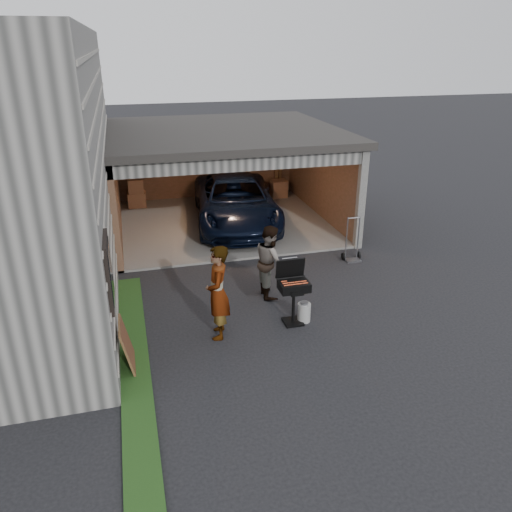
{
  "coord_description": "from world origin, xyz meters",
  "views": [
    {
      "loc": [
        -2.06,
        -8.05,
        5.24
      ],
      "look_at": [
        0.37,
        1.11,
        1.15
      ],
      "focal_mm": 35.0,
      "sensor_mm": 36.0,
      "label": 1
    }
  ],
  "objects_px": {
    "propane_tank": "(304,312)",
    "minivan": "(236,203)",
    "hand_truck": "(352,252)",
    "woman": "(218,293)",
    "man": "(270,261)",
    "bbq_grill": "(293,288)",
    "plywood_panel": "(127,346)"
  },
  "relations": [
    {
      "from": "minivan",
      "to": "man",
      "type": "relative_size",
      "value": 3.12
    },
    {
      "from": "propane_tank",
      "to": "plywood_panel",
      "type": "bearing_deg",
      "value": -168.73
    },
    {
      "from": "propane_tank",
      "to": "bbq_grill",
      "type": "bearing_deg",
      "value": 175.07
    },
    {
      "from": "man",
      "to": "plywood_panel",
      "type": "xyz_separation_m",
      "value": [
        -3.14,
        -1.99,
        -0.38
      ]
    },
    {
      "from": "minivan",
      "to": "woman",
      "type": "relative_size",
      "value": 2.74
    },
    {
      "from": "man",
      "to": "hand_truck",
      "type": "relative_size",
      "value": 1.4
    },
    {
      "from": "minivan",
      "to": "propane_tank",
      "type": "xyz_separation_m",
      "value": [
        0.07,
        -5.95,
        -0.51
      ]
    },
    {
      "from": "woman",
      "to": "man",
      "type": "height_order",
      "value": "woman"
    },
    {
      "from": "propane_tank",
      "to": "man",
      "type": "bearing_deg",
      "value": 104.5
    },
    {
      "from": "bbq_grill",
      "to": "hand_truck",
      "type": "xyz_separation_m",
      "value": [
        2.49,
        2.57,
        -0.55
      ]
    },
    {
      "from": "woman",
      "to": "plywood_panel",
      "type": "bearing_deg",
      "value": -59.61
    },
    {
      "from": "bbq_grill",
      "to": "hand_truck",
      "type": "relative_size",
      "value": 1.12
    },
    {
      "from": "woman",
      "to": "hand_truck",
      "type": "bearing_deg",
      "value": 134.5
    },
    {
      "from": "propane_tank",
      "to": "woman",
      "type": "bearing_deg",
      "value": -177.22
    },
    {
      "from": "minivan",
      "to": "bbq_grill",
      "type": "height_order",
      "value": "minivan"
    },
    {
      "from": "propane_tank",
      "to": "hand_truck",
      "type": "distance_m",
      "value": 3.44
    },
    {
      "from": "bbq_grill",
      "to": "propane_tank",
      "type": "bearing_deg",
      "value": -4.93
    },
    {
      "from": "propane_tank",
      "to": "hand_truck",
      "type": "height_order",
      "value": "hand_truck"
    },
    {
      "from": "bbq_grill",
      "to": "plywood_panel",
      "type": "height_order",
      "value": "bbq_grill"
    },
    {
      "from": "woman",
      "to": "bbq_grill",
      "type": "xyz_separation_m",
      "value": [
        1.53,
        0.11,
        -0.15
      ]
    },
    {
      "from": "minivan",
      "to": "plywood_panel",
      "type": "distance_m",
      "value": 7.47
    },
    {
      "from": "minivan",
      "to": "bbq_grill",
      "type": "distance_m",
      "value": 5.94
    },
    {
      "from": "minivan",
      "to": "woman",
      "type": "xyz_separation_m",
      "value": [
        -1.69,
        -6.04,
        0.22
      ]
    },
    {
      "from": "woman",
      "to": "hand_truck",
      "type": "relative_size",
      "value": 1.59
    },
    {
      "from": "woman",
      "to": "plywood_panel",
      "type": "distance_m",
      "value": 1.88
    },
    {
      "from": "woman",
      "to": "minivan",
      "type": "bearing_deg",
      "value": 175.2
    },
    {
      "from": "hand_truck",
      "to": "minivan",
      "type": "bearing_deg",
      "value": 125.64
    },
    {
      "from": "propane_tank",
      "to": "minivan",
      "type": "bearing_deg",
      "value": 90.7
    },
    {
      "from": "minivan",
      "to": "hand_truck",
      "type": "distance_m",
      "value": 4.12
    },
    {
      "from": "woman",
      "to": "man",
      "type": "distance_m",
      "value": 2.0
    },
    {
      "from": "woman",
      "to": "propane_tank",
      "type": "distance_m",
      "value": 1.91
    },
    {
      "from": "woman",
      "to": "bbq_grill",
      "type": "distance_m",
      "value": 1.54
    }
  ]
}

